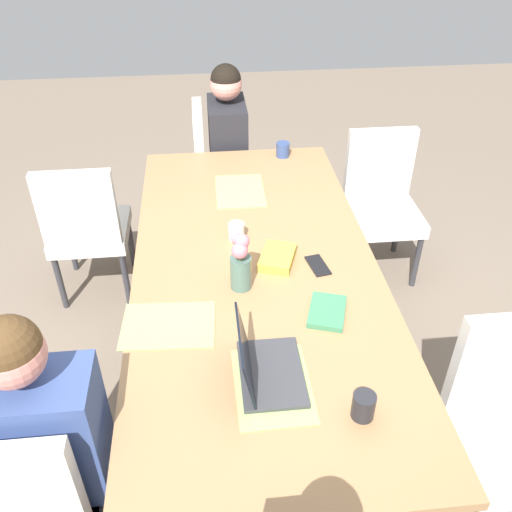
# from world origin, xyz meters

# --- Properties ---
(ground_plane) EXTENTS (10.00, 10.00, 0.00)m
(ground_plane) POSITION_xyz_m (0.00, 0.00, 0.00)
(ground_plane) COLOR #756656
(dining_table) EXTENTS (2.35, 1.09, 0.74)m
(dining_table) POSITION_xyz_m (0.00, 0.00, 0.68)
(dining_table) COLOR #9E754C
(dining_table) RESTS_ON ground_plane
(chair_near_left_mid) EXTENTS (0.44, 0.44, 0.90)m
(chair_near_left_mid) POSITION_xyz_m (0.86, -0.84, 0.50)
(chair_near_left_mid) COLOR silver
(chair_near_left_mid) RESTS_ON ground_plane
(person_near_left_mid) EXTENTS (0.36, 0.40, 1.19)m
(person_near_left_mid) POSITION_xyz_m (0.78, -0.78, 0.53)
(person_near_left_mid) COLOR #2D2D33
(person_near_left_mid) RESTS_ON ground_plane
(chair_head_left_left_far) EXTENTS (0.44, 0.44, 0.90)m
(chair_head_left_left_far) POSITION_xyz_m (-1.49, -0.11, 0.50)
(chair_head_left_left_far) COLOR silver
(chair_head_left_left_far) RESTS_ON ground_plane
(person_head_left_left_far) EXTENTS (0.40, 0.36, 1.19)m
(person_head_left_left_far) POSITION_xyz_m (-1.43, -0.04, 0.53)
(person_head_left_left_far) COLOR #2D2D33
(person_head_left_left_far) RESTS_ON ground_plane
(chair_far_right_near) EXTENTS (0.44, 0.44, 0.90)m
(chair_far_right_near) POSITION_xyz_m (-0.92, 0.88, 0.50)
(chair_far_right_near) COLOR silver
(chair_far_right_near) RESTS_ON ground_plane
(chair_far_right_mid) EXTENTS (0.44, 0.44, 0.90)m
(chair_far_right_mid) POSITION_xyz_m (0.73, 0.89, 0.50)
(chair_far_right_mid) COLOR silver
(chair_far_right_mid) RESTS_ON ground_plane
(chair_near_right_far) EXTENTS (0.44, 0.44, 0.90)m
(chair_near_right_far) POSITION_xyz_m (-0.79, -0.90, 0.50)
(chair_near_right_far) COLOR silver
(chair_near_right_far) RESTS_ON ground_plane
(flower_vase) EXTENTS (0.10, 0.09, 0.26)m
(flower_vase) POSITION_xyz_m (0.15, -0.08, 0.88)
(flower_vase) COLOR #4C6B60
(flower_vase) RESTS_ON dining_table
(placemat_head_right_left_near) EXTENTS (0.36, 0.27, 0.00)m
(placemat_head_right_left_near) POSITION_xyz_m (0.69, -0.01, 0.74)
(placemat_head_right_left_near) COLOR #9EBC66
(placemat_head_right_left_near) RESTS_ON dining_table
(placemat_near_left_mid) EXTENTS (0.28, 0.37, 0.00)m
(placemat_near_left_mid) POSITION_xyz_m (0.35, -0.38, 0.74)
(placemat_near_left_mid) COLOR #9EBC66
(placemat_near_left_mid) RESTS_ON dining_table
(placemat_head_left_left_far) EXTENTS (0.36, 0.27, 0.00)m
(placemat_head_left_left_far) POSITION_xyz_m (-0.67, -0.02, 0.74)
(placemat_head_left_left_far) COLOR #9EBC66
(placemat_head_left_left_far) RESTS_ON dining_table
(laptop_head_right_left_near) EXTENTS (0.32, 0.22, 0.21)m
(laptop_head_right_left_near) POSITION_xyz_m (0.64, -0.04, 0.78)
(laptop_head_right_left_near) COLOR #38383D
(laptop_head_right_left_near) RESTS_ON dining_table
(coffee_mug_near_left) EXTENTS (0.08, 0.08, 0.09)m
(coffee_mug_near_left) POSITION_xyz_m (-1.07, 0.28, 0.78)
(coffee_mug_near_left) COLOR #33477A
(coffee_mug_near_left) RESTS_ON dining_table
(coffee_mug_near_right) EXTENTS (0.08, 0.08, 0.08)m
(coffee_mug_near_right) POSITION_xyz_m (-0.22, -0.07, 0.78)
(coffee_mug_near_right) COLOR white
(coffee_mug_near_right) RESTS_ON dining_table
(coffee_mug_centre_left) EXTENTS (0.08, 0.08, 0.10)m
(coffee_mug_centre_left) POSITION_xyz_m (0.84, 0.26, 0.79)
(coffee_mug_centre_left) COLOR #232328
(coffee_mug_centre_left) RESTS_ON dining_table
(book_red_cover) EXTENTS (0.23, 0.19, 0.02)m
(book_red_cover) POSITION_xyz_m (0.35, 0.25, 0.75)
(book_red_cover) COLOR #3D7F56
(book_red_cover) RESTS_ON dining_table
(book_blue_cover) EXTENTS (0.23, 0.20, 0.04)m
(book_blue_cover) POSITION_xyz_m (-0.02, 0.10, 0.76)
(book_blue_cover) COLOR gold
(book_blue_cover) RESTS_ON dining_table
(phone_black) EXTENTS (0.16, 0.10, 0.01)m
(phone_black) POSITION_xyz_m (0.04, 0.27, 0.74)
(phone_black) COLOR black
(phone_black) RESTS_ON dining_table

